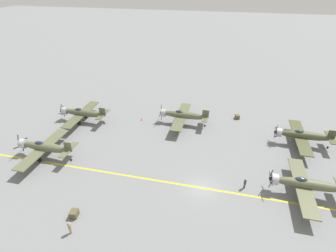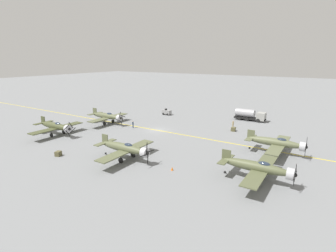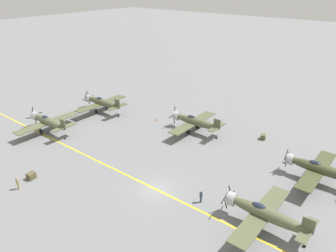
{
  "view_description": "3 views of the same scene",
  "coord_description": "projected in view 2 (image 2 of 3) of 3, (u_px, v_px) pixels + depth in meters",
  "views": [
    {
      "loc": [
        -28.44,
        -1.75,
        26.93
      ],
      "look_at": [
        13.33,
        8.2,
        1.67
      ],
      "focal_mm": 28.0,
      "sensor_mm": 36.0,
      "label": 1
    },
    {
      "loc": [
        47.88,
        33.8,
        16.3
      ],
      "look_at": [
        6.35,
        7.16,
        3.4
      ],
      "focal_mm": 28.0,
      "sensor_mm": 36.0,
      "label": 2
    },
    {
      "loc": [
        -26.84,
        -23.33,
        25.47
      ],
      "look_at": [
        12.88,
        8.38,
        2.2
      ],
      "focal_mm": 35.0,
      "sensor_mm": 36.0,
      "label": 3
    }
  ],
  "objects": [
    {
      "name": "ground_plane",
      "position": [
        157.0,
        130.0,
        60.77
      ],
      "size": [
        400.0,
        400.0,
        0.0
      ],
      "primitive_type": "plane",
      "color": "slate"
    },
    {
      "name": "taxiway_stripe",
      "position": [
        157.0,
        130.0,
        60.77
      ],
      "size": [
        0.3,
        160.0,
        0.01
      ],
      "primitive_type": "cube",
      "color": "yellow",
      "rests_on": "ground"
    },
    {
      "name": "airplane_far_right",
      "position": [
        258.0,
        167.0,
        35.19
      ],
      "size": [
        12.0,
        9.98,
        3.65
      ],
      "rotation": [
        0.0,
        0.0,
        -0.21
      ],
      "color": "#54593A",
      "rests_on": "ground"
    },
    {
      "name": "airplane_near_right",
      "position": [
        56.0,
        126.0,
        56.27
      ],
      "size": [
        12.0,
        9.98,
        3.65
      ],
      "rotation": [
        0.0,
        0.0,
        0.23
      ],
      "color": "#444A2B",
      "rests_on": "ground"
    },
    {
      "name": "airplane_near_center",
      "position": [
        107.0,
        116.0,
        65.94
      ],
      "size": [
        12.0,
        9.98,
        3.67
      ],
      "rotation": [
        0.0,
        0.0,
        0.29
      ],
      "color": "#5A5F40",
      "rests_on": "ground"
    },
    {
      "name": "airplane_mid_right",
      "position": [
        125.0,
        148.0,
        42.65
      ],
      "size": [
        12.0,
        9.98,
        3.8
      ],
      "rotation": [
        0.0,
        0.0,
        -0.12
      ],
      "color": "#595E3F",
      "rests_on": "ground"
    },
    {
      "name": "airplane_far_center",
      "position": [
        277.0,
        143.0,
        45.37
      ],
      "size": [
        12.0,
        9.98,
        3.74
      ],
      "rotation": [
        0.0,
        0.0,
        0.12
      ],
      "color": "#5D6243",
      "rests_on": "ground"
    },
    {
      "name": "fuel_tanker",
      "position": [
        250.0,
        115.0,
        69.8
      ],
      "size": [
        2.67,
        8.0,
        2.98
      ],
      "color": "black",
      "rests_on": "ground"
    },
    {
      "name": "tow_tractor",
      "position": [
        167.0,
        112.0,
        77.01
      ],
      "size": [
        1.57,
        2.6,
        1.79
      ],
      "color": "gray",
      "rests_on": "ground"
    },
    {
      "name": "ground_crew_walking",
      "position": [
        233.0,
        124.0,
        62.16
      ],
      "size": [
        0.4,
        0.4,
        1.83
      ],
      "color": "tan",
      "rests_on": "ground"
    },
    {
      "name": "ground_crew_inspecting",
      "position": [
        133.0,
        124.0,
        62.47
      ],
      "size": [
        0.37,
        0.37,
        1.7
      ],
      "color": "#334256",
      "rests_on": "ground"
    },
    {
      "name": "supply_crate_by_tanker",
      "position": [
        58.0,
        154.0,
        44.75
      ],
      "size": [
        1.19,
        1.09,
        0.82
      ],
      "primitive_type": "cube",
      "rotation": [
        0.0,
        0.0,
        0.33
      ],
      "color": "brown",
      "rests_on": "ground"
    },
    {
      "name": "supply_crate_mid_lane",
      "position": [
        233.0,
        129.0,
        59.9
      ],
      "size": [
        1.19,
        1.03,
        0.91
      ],
      "primitive_type": "cube",
      "rotation": [
        0.0,
        0.0,
        0.12
      ],
      "color": "brown",
      "rests_on": "ground"
    },
    {
      "name": "traffic_cone",
      "position": [
        172.0,
        169.0,
        39.02
      ],
      "size": [
        0.36,
        0.36,
        0.55
      ],
      "primitive_type": "cone",
      "color": "orange",
      "rests_on": "ground"
    }
  ]
}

